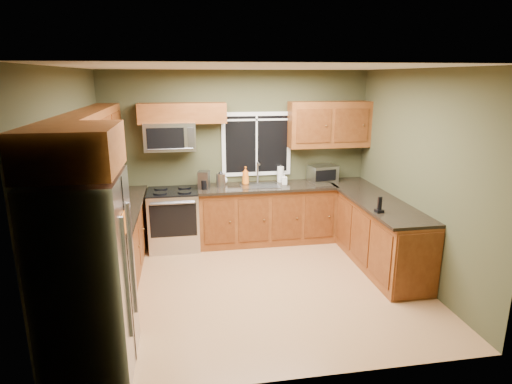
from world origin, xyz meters
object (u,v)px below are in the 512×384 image
object	(u,v)px
paper_towel_roll	(281,174)
soap_bottle_b	(284,179)
refrigerator	(87,277)
coffee_maker	(204,180)
range	(174,219)
kettle	(221,179)
toaster_oven	(323,173)
cordless_phone	(379,208)
soap_bottle_a	(246,176)
microwave	(170,136)
soap_bottle_c	(223,179)

from	to	relation	value
paper_towel_roll	soap_bottle_b	bearing A→B (deg)	-83.06
refrigerator	coffee_maker	size ratio (longest dim) A/B	6.75
range	kettle	world-z (taller)	kettle
kettle	paper_towel_roll	world-z (taller)	paper_towel_roll
refrigerator	toaster_oven	distance (m)	4.24
coffee_maker	paper_towel_roll	xyz separation A→B (m)	(1.25, 0.22, 0.00)
cordless_phone	soap_bottle_a	bearing A→B (deg)	130.26
refrigerator	soap_bottle_b	bearing A→B (deg)	48.94
range	soap_bottle_a	world-z (taller)	soap_bottle_a
microwave	paper_towel_roll	distance (m)	1.85
coffee_maker	cordless_phone	size ratio (longest dim) A/B	1.30
refrigerator	paper_towel_roll	distance (m)	3.84
microwave	kettle	bearing A→B (deg)	-7.45
soap_bottle_c	kettle	bearing A→B (deg)	-107.25
coffee_maker	range	bearing A→B (deg)	179.34
soap_bottle_a	soap_bottle_b	distance (m)	0.62
kettle	soap_bottle_b	world-z (taller)	kettle
paper_towel_roll	soap_bottle_a	xyz separation A→B (m)	(-0.59, -0.07, 0.02)
coffee_maker	soap_bottle_b	xyz separation A→B (m)	(1.27, 0.04, -0.04)
paper_towel_roll	soap_bottle_b	size ratio (longest dim) A/B	1.56
refrigerator	soap_bottle_c	xyz separation A→B (m)	(1.49, 3.00, 0.12)
refrigerator	cordless_phone	world-z (taller)	refrigerator
coffee_maker	refrigerator	bearing A→B (deg)	-112.93
refrigerator	kettle	xyz separation A→B (m)	(1.43, 2.81, 0.16)
microwave	soap_bottle_c	size ratio (longest dim) A/B	4.67
coffee_maker	soap_bottle_c	xyz separation A→B (m)	(0.32, 0.24, -0.04)
kettle	soap_bottle_a	distance (m)	0.41
microwave	soap_bottle_b	size ratio (longest dim) A/B	4.29
refrigerator	paper_towel_roll	world-z (taller)	refrigerator
refrigerator	toaster_oven	size ratio (longest dim) A/B	3.78
microwave	soap_bottle_b	xyz separation A→B (m)	(1.75, -0.11, -0.70)
refrigerator	soap_bottle_a	bearing A→B (deg)	57.77
range	paper_towel_roll	distance (m)	1.84
soap_bottle_b	paper_towel_roll	bearing A→B (deg)	96.94
microwave	toaster_oven	distance (m)	2.50
range	soap_bottle_a	distance (m)	1.30
paper_towel_roll	soap_bottle_c	size ratio (longest dim) A/B	1.70
kettle	coffee_maker	bearing A→B (deg)	-170.24
range	soap_bottle_b	size ratio (longest dim) A/B	5.29
microwave	toaster_oven	world-z (taller)	microwave
range	toaster_oven	distance (m)	2.49
toaster_oven	soap_bottle_b	size ratio (longest dim) A/B	2.69
paper_towel_roll	microwave	bearing A→B (deg)	-177.54
toaster_oven	soap_bottle_a	world-z (taller)	soap_bottle_a
soap_bottle_b	soap_bottle_c	bearing A→B (deg)	168.11
toaster_oven	kettle	bearing A→B (deg)	-177.14
kettle	paper_towel_roll	xyz separation A→B (m)	(0.99, 0.17, 0.01)
range	soap_bottle_c	distance (m)	1.00
range	soap_bottle_c	size ratio (longest dim) A/B	5.76
microwave	coffee_maker	distance (m)	0.83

